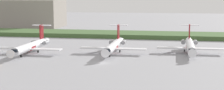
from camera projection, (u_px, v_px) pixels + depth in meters
name	position (u px, v px, depth m)	size (l,w,h in m)	color
ground_plane	(118.00, 48.00, 134.45)	(500.00, 500.00, 0.00)	#939399
grass_berm	(130.00, 35.00, 169.90)	(320.00, 20.00, 1.96)	#426033
regional_jet_second	(31.00, 46.00, 122.12)	(22.81, 31.00, 9.00)	white
regional_jet_third	(114.00, 46.00, 122.84)	(22.81, 31.00, 9.00)	white
regional_jet_fourth	(190.00, 46.00, 123.09)	(22.81, 31.00, 9.00)	white
distant_hangar	(7.00, 13.00, 221.68)	(69.20, 24.95, 16.63)	gray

